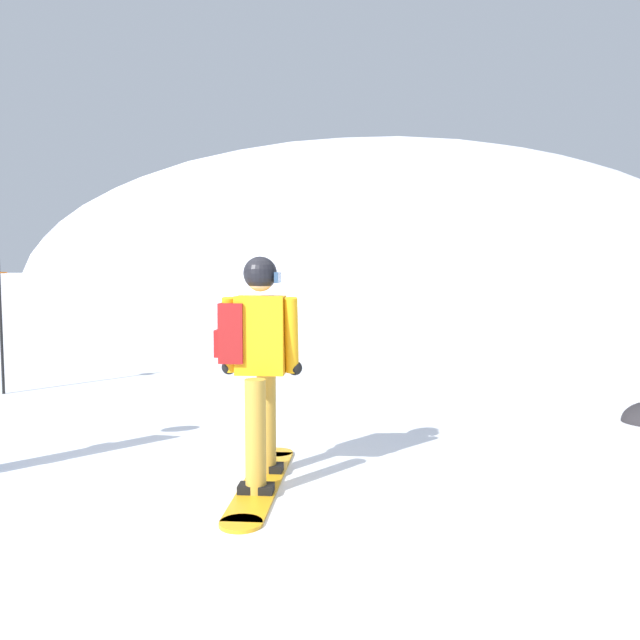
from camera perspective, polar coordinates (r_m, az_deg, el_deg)
ground_plane at (r=4.55m, az=-12.84°, el=-16.51°), size 300.00×300.00×0.00m
ridge_peak_main at (r=41.07m, az=4.34°, el=2.41°), size 41.80×37.62×17.95m
snowboarder_main at (r=4.84m, az=-5.59°, el=-3.85°), size 0.64×1.82×1.71m
piste_marker_near at (r=9.23m, az=-26.31°, el=0.53°), size 0.20×0.20×1.82m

